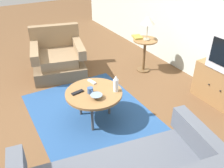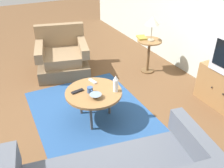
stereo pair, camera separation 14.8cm
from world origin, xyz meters
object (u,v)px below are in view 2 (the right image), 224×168
at_px(table_lamp, 152,22).
at_px(tv_remote_dark, 77,91).
at_px(vase, 116,84).
at_px(mug, 90,90).
at_px(coffee_table, 94,94).
at_px(bowl, 96,96).
at_px(armchair, 63,58).
at_px(tv_remote_silver, 93,81).
at_px(book, 142,37).
at_px(side_table, 149,50).

bearing_deg(table_lamp, tv_remote_dark, -66.01).
xyz_separation_m(vase, tv_remote_dark, (-0.22, -0.47, -0.11)).
bearing_deg(mug, vase, 68.51).
distance_m(coffee_table, table_lamp, 1.84).
bearing_deg(tv_remote_dark, table_lamp, 14.38).
bearing_deg(bowl, armchair, 177.53).
distance_m(vase, tv_remote_dark, 0.53).
relative_size(armchair, tv_remote_silver, 6.95).
bearing_deg(bowl, vase, 94.83).
xyz_separation_m(table_lamp, bowl, (1.01, -1.56, -0.51)).
bearing_deg(tv_remote_silver, armchair, 169.06).
distance_m(table_lamp, book, 0.39).
bearing_deg(tv_remote_dark, tv_remote_silver, 18.99).
bearing_deg(table_lamp, bowl, -57.11).
bearing_deg(coffee_table, side_table, 120.01).
bearing_deg(tv_remote_silver, table_lamp, 100.01).
relative_size(armchair, vase, 4.64).
bearing_deg(coffee_table, tv_remote_dark, -113.54).
height_order(coffee_table, bowl, bowl).
relative_size(bowl, tv_remote_dark, 0.90).
distance_m(side_table, tv_remote_silver, 1.56).
distance_m(armchair, vase, 1.81).
height_order(coffee_table, table_lamp, table_lamp).
bearing_deg(armchair, coffee_table, 102.39).
xyz_separation_m(side_table, mug, (0.88, -1.57, 0.04)).
distance_m(coffee_table, vase, 0.34).
distance_m(tv_remote_silver, book, 1.57).
relative_size(side_table, mug, 5.27).
distance_m(side_table, table_lamp, 0.54).
bearing_deg(mug, coffee_table, 91.74).
height_order(bowl, book, book).
height_order(side_table, tv_remote_dark, side_table).
relative_size(vase, mug, 1.98).
relative_size(coffee_table, table_lamp, 1.79).
height_order(tv_remote_dark, book, book).
bearing_deg(armchair, vase, 111.32).
height_order(coffee_table, mug, mug).
height_order(bowl, tv_remote_dark, bowl).
relative_size(bowl, book, 0.62).
bearing_deg(bowl, tv_remote_dark, -145.90).
relative_size(table_lamp, mug, 3.55).
bearing_deg(book, table_lamp, 42.31).
distance_m(side_table, book, 0.27).
bearing_deg(armchair, tv_remote_silver, 105.87).
distance_m(coffee_table, book, 1.78).
xyz_separation_m(mug, tv_remote_silver, (-0.25, 0.14, -0.03)).
relative_size(coffee_table, side_table, 1.21).
bearing_deg(book, vase, -29.74).
bearing_deg(armchair, tv_remote_dark, 94.99).
distance_m(armchair, coffee_table, 1.65).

